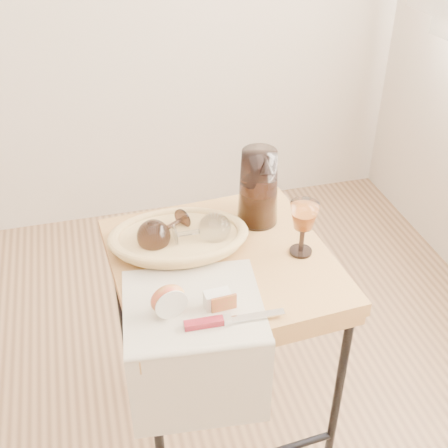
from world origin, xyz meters
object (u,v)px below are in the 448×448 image
object	(u,v)px
pitcher	(258,187)
apple_half	(168,299)
side_table	(222,353)
bread_basket	(179,240)
tea_towel	(193,305)
table_knife	(231,319)
goblet_lying_b	(198,231)
wine_goblet	(303,229)
goblet_lying_a	(166,228)

from	to	relation	value
pitcher	apple_half	distance (m)	0.44
side_table	bread_basket	xyz separation A→B (m)	(-0.10, 0.07, 0.38)
side_table	tea_towel	world-z (taller)	tea_towel
side_table	table_knife	size ratio (longest dim) A/B	3.13
goblet_lying_b	wine_goblet	xyz separation A→B (m)	(0.25, -0.08, 0.02)
tea_towel	pitcher	size ratio (longest dim) A/B	1.25
goblet_lying_b	wine_goblet	size ratio (longest dim) A/B	0.92
pitcher	table_knife	size ratio (longest dim) A/B	1.14
bread_basket	wine_goblet	distance (m)	0.32
apple_half	table_knife	size ratio (longest dim) A/B	0.37
pitcher	wine_goblet	distance (m)	0.19
pitcher	table_knife	distance (m)	0.43
tea_towel	table_knife	xyz separation A→B (m)	(0.07, -0.08, 0.01)
side_table	goblet_lying_b	world-z (taller)	goblet_lying_b
pitcher	apple_half	size ratio (longest dim) A/B	3.13
wine_goblet	tea_towel	bearing A→B (deg)	-157.92
bread_basket	goblet_lying_a	xyz separation A→B (m)	(-0.03, 0.01, 0.03)
tea_towel	pitcher	world-z (taller)	pitcher
side_table	apple_half	size ratio (longest dim) A/B	8.57
goblet_lying_a	table_knife	distance (m)	0.34
side_table	apple_half	bearing A→B (deg)	-135.35
tea_towel	pitcher	xyz separation A→B (m)	(0.25, 0.30, 0.11)
wine_goblet	apple_half	xyz separation A→B (m)	(-0.37, -0.14, -0.03)
table_knife	side_table	bearing A→B (deg)	82.28
goblet_lying_b	pitcher	xyz separation A→B (m)	(0.19, 0.09, 0.05)
pitcher	goblet_lying_a	bearing A→B (deg)	-166.18
tea_towel	goblet_lying_b	xyz separation A→B (m)	(0.06, 0.21, 0.05)
apple_half	table_knife	distance (m)	0.15
pitcher	wine_goblet	world-z (taller)	pitcher
goblet_lying_a	table_knife	world-z (taller)	goblet_lying_a
pitcher	apple_half	world-z (taller)	pitcher
pitcher	wine_goblet	bearing A→B (deg)	-66.77
apple_half	table_knife	xyz separation A→B (m)	(0.13, -0.07, -0.03)
tea_towel	bread_basket	world-z (taller)	bread_basket
goblet_lying_b	wine_goblet	world-z (taller)	wine_goblet
bread_basket	apple_half	world-z (taller)	apple_half
goblet_lying_b	pitcher	distance (m)	0.22
wine_goblet	apple_half	bearing A→B (deg)	-159.81
side_table	table_knife	distance (m)	0.44
tea_towel	goblet_lying_b	size ratio (longest dim) A/B	2.30
bread_basket	goblet_lying_b	bearing A→B (deg)	-16.04
wine_goblet	apple_half	world-z (taller)	wine_goblet
bread_basket	goblet_lying_b	world-z (taller)	goblet_lying_b
wine_goblet	table_knife	bearing A→B (deg)	-140.11
side_table	wine_goblet	size ratio (longest dim) A/B	4.62
goblet_lying_b	pitcher	world-z (taller)	pitcher
goblet_lying_b	side_table	bearing A→B (deg)	-48.11
goblet_lying_a	wine_goblet	distance (m)	0.35
tea_towel	goblet_lying_a	bearing A→B (deg)	99.59
tea_towel	wine_goblet	world-z (taller)	wine_goblet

